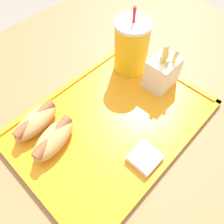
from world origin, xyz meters
name	(u,v)px	position (x,y,z in m)	size (l,w,h in m)	color
ground_plane	(110,199)	(0.00, 0.00, 0.00)	(8.00, 8.00, 0.00)	gray
dining_table	(109,174)	(0.00, 0.00, 0.39)	(1.22, 0.96, 0.78)	olive
food_tray	(112,121)	(0.00, -0.02, 0.79)	(0.43, 0.31, 0.01)	orange
soda_cup	(131,47)	(0.15, 0.06, 0.86)	(0.09, 0.09, 0.17)	gold
hot_dog_far	(36,121)	(-0.13, 0.09, 0.81)	(0.12, 0.07, 0.04)	tan
hot_dog_near	(53,139)	(-0.13, 0.03, 0.81)	(0.12, 0.07, 0.04)	tan
fries_carton	(162,72)	(0.16, -0.03, 0.83)	(0.07, 0.06, 0.12)	silver
sauce_cup_mayo	(145,158)	(-0.03, -0.13, 0.80)	(0.05, 0.05, 0.02)	silver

